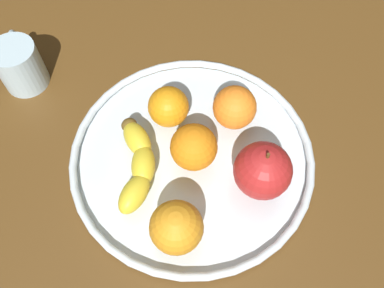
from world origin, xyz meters
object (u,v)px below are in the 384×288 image
at_px(orange_back_right, 176,227).
at_px(orange_center, 195,147).
at_px(orange_front_left, 235,107).
at_px(fruit_bowl, 192,156).
at_px(orange_front_right, 168,107).
at_px(banana, 138,163).
at_px(ambient_mug, 20,65).
at_px(apple, 263,171).

distance_m(orange_back_right, orange_center, 0.12).
relative_size(orange_center, orange_front_left, 1.03).
distance_m(orange_center, orange_front_left, 0.09).
bearing_deg(fruit_bowl, orange_back_right, 153.05).
height_order(fruit_bowl, orange_front_right, orange_front_right).
xyz_separation_m(fruit_bowl, orange_front_left, (0.04, -0.08, 0.04)).
bearing_deg(orange_front_left, orange_front_right, 70.65).
distance_m(banana, orange_back_right, 0.12).
bearing_deg(orange_back_right, banana, 12.14).
xyz_separation_m(orange_front_right, orange_center, (-0.08, -0.02, 0.00)).
bearing_deg(banana, orange_front_left, -59.89).
bearing_deg(orange_center, fruit_bowl, 15.02).
xyz_separation_m(fruit_bowl, orange_center, (-0.01, -0.00, 0.04)).
bearing_deg(ambient_mug, orange_center, -136.88).
distance_m(banana, orange_center, 0.09).
bearing_deg(orange_center, ambient_mug, 43.12).
height_order(orange_center, ambient_mug, orange_center).
distance_m(apple, ambient_mug, 0.43).
height_order(fruit_bowl, orange_front_left, orange_front_left).
bearing_deg(orange_front_right, apple, -148.00).
bearing_deg(orange_back_right, orange_center, -29.62).
bearing_deg(ambient_mug, orange_back_right, -154.43).
bearing_deg(ambient_mug, banana, -148.74).
bearing_deg(banana, orange_center, -78.81).
xyz_separation_m(banana, apple, (-0.08, -0.16, 0.02)).
xyz_separation_m(fruit_bowl, orange_back_right, (-0.11, 0.06, 0.04)).
bearing_deg(apple, orange_back_right, 105.84).
bearing_deg(orange_front_right, orange_center, -168.21).
xyz_separation_m(orange_center, orange_front_left, (0.05, -0.08, -0.00)).
bearing_deg(orange_front_left, orange_back_right, 137.79).
bearing_deg(orange_back_right, ambient_mug, 25.57).
relative_size(banana, orange_center, 2.31).
height_order(banana, orange_front_right, orange_front_right).
bearing_deg(banana, fruit_bowl, -73.28).
relative_size(orange_front_left, ambient_mug, 0.62).
height_order(banana, apple, apple).
distance_m(fruit_bowl, orange_front_right, 0.08).
bearing_deg(apple, orange_center, 48.28).
bearing_deg(orange_front_right, ambient_mug, 52.40).
relative_size(apple, orange_front_right, 1.42).
bearing_deg(ambient_mug, orange_front_left, -122.59).
relative_size(apple, orange_center, 1.30).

